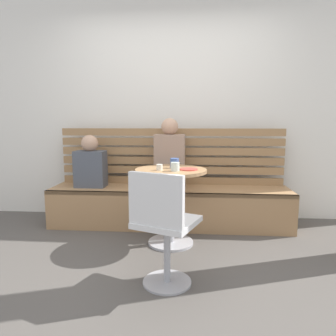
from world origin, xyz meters
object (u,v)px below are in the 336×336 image
person_adult (169,157)px  cup_espresso_small (160,167)px  cafe_table (171,192)px  white_chair (163,225)px  cup_glass_short (175,167)px  plate_small (189,169)px  booth_bench (169,207)px  cup_mug_blue (175,163)px  person_child_left (90,164)px

person_adult → cup_espresso_small: size_ratio=14.03×
cafe_table → white_chair: white_chair is taller
cafe_table → person_adult: bearing=95.8°
cup_glass_short → plate_small: 0.15m
person_adult → cup_glass_short: person_adult is taller
booth_bench → cup_espresso_small: size_ratio=48.21×
white_chair → person_adult: 1.42m
cafe_table → cup_espresso_small: bearing=-142.7°
cafe_table → plate_small: bearing=-11.2°
cup_espresso_small → plate_small: bearing=9.0°
cafe_table → cup_glass_short: bearing=-67.6°
white_chair → cup_mug_blue: (0.03, 0.88, 0.32)m
booth_bench → cup_glass_short: (0.10, -0.65, 0.56)m
white_chair → person_adult: bearing=92.6°
booth_bench → person_adult: person_adult is taller
cup_glass_short → plate_small: bearing=33.9°
plate_small → cafe_table: bearing=168.8°
cafe_table → plate_small: size_ratio=4.35×
cafe_table → white_chair: 0.81m
plate_small → cup_glass_short: bearing=-146.1°
booth_bench → cafe_table: cafe_table is taller
cup_espresso_small → person_adult: bearing=86.3°
booth_bench → cup_glass_short: 0.86m
cafe_table → cup_mug_blue: size_ratio=7.79×
booth_bench → cafe_table: size_ratio=3.65×
plate_small → booth_bench: bearing=111.3°
cup_glass_short → cup_espresso_small: bearing=165.1°
cafe_table → cup_espresso_small: size_ratio=13.21×
booth_bench → person_adult: (-0.00, 0.04, 0.57)m
white_chair → person_child_left: size_ratio=1.43×
cup_espresso_small → plate_small: cup_espresso_small is taller
plate_small → cup_mug_blue: bearing=142.8°
booth_bench → cup_mug_blue: cup_mug_blue is taller
booth_bench → cup_mug_blue: size_ratio=28.42×
person_adult → person_child_left: person_adult is taller
person_child_left → cup_mug_blue: size_ratio=6.28×
white_chair → plate_small: 0.84m
cafe_table → plate_small: 0.29m
cafe_table → cup_glass_short: (0.05, -0.12, 0.26)m
booth_bench → cup_mug_blue: 0.74m
cup_espresso_small → cup_mug_blue: bearing=48.5°
cafe_table → cup_mug_blue: bearing=66.7°
person_child_left → cup_mug_blue: person_child_left is taller
cup_mug_blue → plate_small: 0.18m
person_adult → plate_small: bearing=-69.5°
white_chair → person_adult: (-0.06, 1.38, 0.33)m
cup_mug_blue → cup_espresso_small: (-0.13, -0.15, -0.02)m
person_adult → cup_glass_short: bearing=-81.3°
booth_bench → cafe_table: (0.05, -0.54, 0.30)m
plate_small → person_adult: bearing=110.5°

